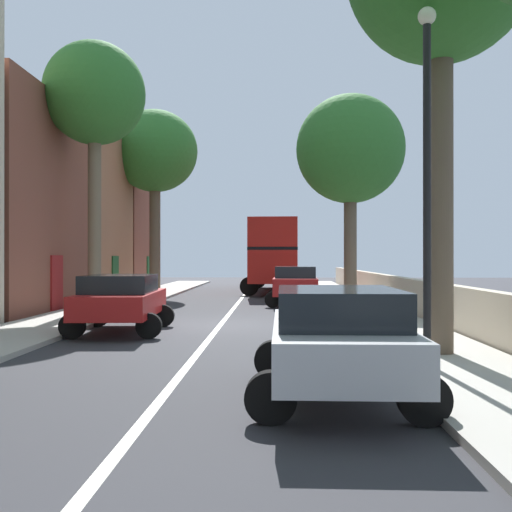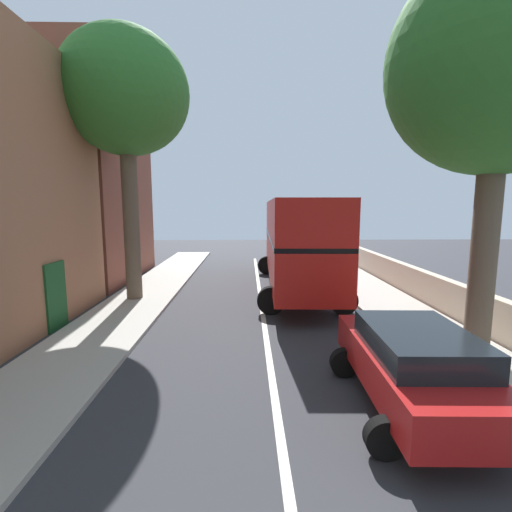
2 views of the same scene
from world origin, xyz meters
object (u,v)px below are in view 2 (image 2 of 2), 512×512
(parked_car_red_right_2, at_px, (413,363))
(street_tree_left_0, at_px, (125,96))
(double_decker_bus, at_px, (297,239))
(street_tree_right_5, at_px, (501,64))

(parked_car_red_right_2, distance_m, street_tree_left_0, 13.13)
(double_decker_bus, distance_m, street_tree_left_0, 9.00)
(double_decker_bus, bearing_deg, street_tree_left_0, -165.07)
(double_decker_bus, relative_size, parked_car_red_right_2, 2.63)
(street_tree_left_0, bearing_deg, parked_car_red_right_2, -46.67)
(parked_car_red_right_2, xyz_separation_m, street_tree_right_5, (2.59, 2.11, 5.98))
(double_decker_bus, relative_size, street_tree_right_5, 1.21)
(parked_car_red_right_2, height_order, street_tree_right_5, street_tree_right_5)
(parked_car_red_right_2, relative_size, street_tree_right_5, 0.46)
(double_decker_bus, xyz_separation_m, street_tree_left_0, (-6.83, -1.82, 5.58))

